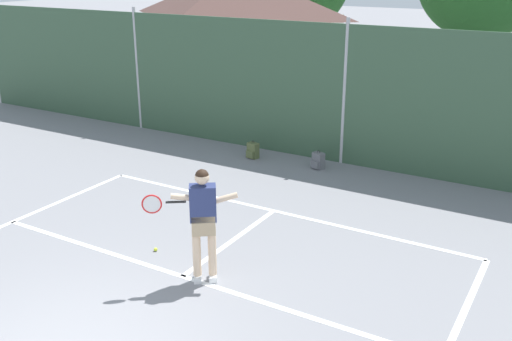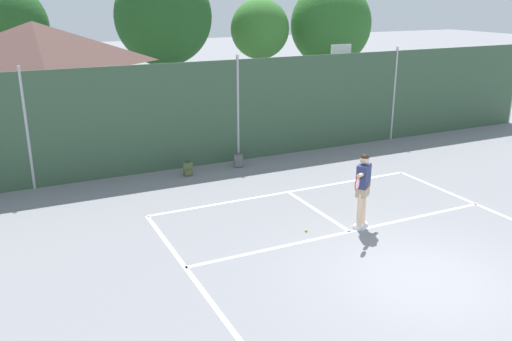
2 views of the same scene
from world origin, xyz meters
The scene contains 7 objects.
court_markings centered at (0.00, 0.65, 0.00)m, with size 8.30×11.10×0.01m.
chainlink_fence centered at (0.00, 9.00, 1.70)m, with size 26.09×0.09×3.54m.
clubhouse_building centered at (-5.73, 13.34, 2.34)m, with size 6.21×5.23×4.51m.
tennis_player centered at (0.37, 2.56, 1.11)m, with size 1.15×0.96×1.85m.
tennis_ball centered at (-0.93, 2.93, 0.03)m, with size 0.07×0.07×0.07m, color #CCE033.
backpack_olive centered at (-2.08, 8.18, 0.19)m, with size 0.31×0.29×0.46m.
backpack_grey centered at (-0.31, 8.28, 0.19)m, with size 0.32×0.31×0.46m.
Camera 1 is at (5.17, -4.01, 4.74)m, focal length 41.00 mm.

